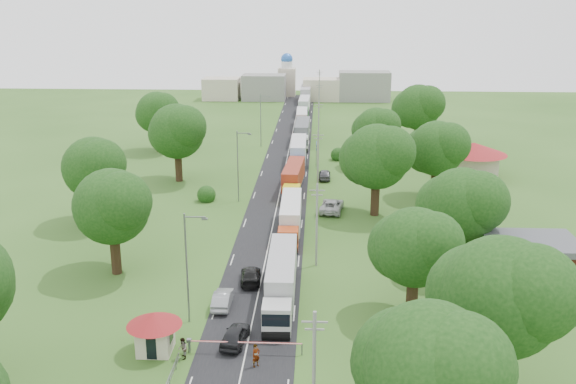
# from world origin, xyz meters

# --- Properties ---
(ground) EXTENTS (260.00, 260.00, 0.00)m
(ground) POSITION_xyz_m (0.00, 0.00, 0.00)
(ground) COLOR #2E541C
(ground) RESTS_ON ground
(road) EXTENTS (8.00, 200.00, 0.04)m
(road) POSITION_xyz_m (0.00, 20.00, 0.00)
(road) COLOR black
(road) RESTS_ON ground
(boom_barrier) EXTENTS (9.22, 0.35, 1.18)m
(boom_barrier) POSITION_xyz_m (-1.36, -25.00, 0.89)
(boom_barrier) COLOR slate
(boom_barrier) RESTS_ON ground
(guard_booth) EXTENTS (4.40, 4.40, 3.45)m
(guard_booth) POSITION_xyz_m (-7.20, -25.00, 2.16)
(guard_booth) COLOR beige
(guard_booth) RESTS_ON ground
(info_sign) EXTENTS (0.12, 3.10, 4.10)m
(info_sign) POSITION_xyz_m (5.20, 35.00, 3.00)
(info_sign) COLOR slate
(info_sign) RESTS_ON ground
(pole_0) EXTENTS (1.60, 0.24, 9.00)m
(pole_0) POSITION_xyz_m (5.50, -35.00, 4.68)
(pole_0) COLOR gray
(pole_0) RESTS_ON ground
(pole_1) EXTENTS (1.60, 0.24, 9.00)m
(pole_1) POSITION_xyz_m (5.50, -7.00, 4.68)
(pole_1) COLOR gray
(pole_1) RESTS_ON ground
(pole_2) EXTENTS (1.60, 0.24, 9.00)m
(pole_2) POSITION_xyz_m (5.50, 21.00, 4.68)
(pole_2) COLOR gray
(pole_2) RESTS_ON ground
(pole_3) EXTENTS (1.60, 0.24, 9.00)m
(pole_3) POSITION_xyz_m (5.50, 49.00, 4.68)
(pole_3) COLOR gray
(pole_3) RESTS_ON ground
(pole_4) EXTENTS (1.60, 0.24, 9.00)m
(pole_4) POSITION_xyz_m (5.50, 77.00, 4.68)
(pole_4) COLOR gray
(pole_4) RESTS_ON ground
(pole_5) EXTENTS (1.60, 0.24, 9.00)m
(pole_5) POSITION_xyz_m (5.50, 105.00, 4.68)
(pole_5) COLOR gray
(pole_5) RESTS_ON ground
(lamp_0) EXTENTS (2.03, 0.22, 10.00)m
(lamp_0) POSITION_xyz_m (-5.35, -20.00, 5.55)
(lamp_0) COLOR slate
(lamp_0) RESTS_ON ground
(lamp_1) EXTENTS (2.03, 0.22, 10.00)m
(lamp_1) POSITION_xyz_m (-5.35, 15.00, 5.55)
(lamp_1) COLOR slate
(lamp_1) RESTS_ON ground
(lamp_2) EXTENTS (2.03, 0.22, 10.00)m
(lamp_2) POSITION_xyz_m (-5.35, 50.00, 5.55)
(lamp_2) COLOR slate
(lamp_2) RESTS_ON ground
(tree_0) EXTENTS (8.80, 8.80, 11.07)m
(tree_0) POSITION_xyz_m (11.99, -37.84, 7.22)
(tree_0) COLOR #382616
(tree_0) RESTS_ON ground
(tree_1) EXTENTS (9.60, 9.60, 12.05)m
(tree_1) POSITION_xyz_m (17.99, -29.83, 7.85)
(tree_1) COLOR #382616
(tree_1) RESTS_ON ground
(tree_2) EXTENTS (8.00, 8.00, 10.10)m
(tree_2) POSITION_xyz_m (13.99, -17.86, 6.60)
(tree_2) COLOR #382616
(tree_2) RESTS_ON ground
(tree_3) EXTENTS (8.80, 8.80, 11.07)m
(tree_3) POSITION_xyz_m (19.99, -7.84, 7.22)
(tree_3) COLOR #382616
(tree_3) RESTS_ON ground
(tree_4) EXTENTS (9.60, 9.60, 12.05)m
(tree_4) POSITION_xyz_m (12.99, 10.17, 7.85)
(tree_4) COLOR #382616
(tree_4) RESTS_ON ground
(tree_5) EXTENTS (8.80, 8.80, 11.07)m
(tree_5) POSITION_xyz_m (21.99, 18.16, 7.22)
(tree_5) COLOR #382616
(tree_5) RESTS_ON ground
(tree_6) EXTENTS (8.00, 8.00, 10.10)m
(tree_6) POSITION_xyz_m (14.99, 35.14, 6.60)
(tree_6) COLOR #382616
(tree_6) RESTS_ON ground
(tree_7) EXTENTS (9.60, 9.60, 12.05)m
(tree_7) POSITION_xyz_m (23.99, 50.17, 7.85)
(tree_7) COLOR #382616
(tree_7) RESTS_ON ground
(tree_10) EXTENTS (8.80, 8.80, 11.07)m
(tree_10) POSITION_xyz_m (-15.01, -9.84, 7.22)
(tree_10) COLOR #382616
(tree_10) RESTS_ON ground
(tree_11) EXTENTS (8.80, 8.80, 11.07)m
(tree_11) POSITION_xyz_m (-22.01, 5.16, 7.22)
(tree_11) COLOR #382616
(tree_11) RESTS_ON ground
(tree_12) EXTENTS (9.60, 9.60, 12.05)m
(tree_12) POSITION_xyz_m (-16.01, 25.17, 7.85)
(tree_12) COLOR #382616
(tree_12) RESTS_ON ground
(tree_13) EXTENTS (8.80, 8.80, 11.07)m
(tree_13) POSITION_xyz_m (-24.01, 45.16, 7.22)
(tree_13) COLOR #382616
(tree_13) RESTS_ON ground
(house_brick) EXTENTS (8.60, 6.60, 5.20)m
(house_brick) POSITION_xyz_m (26.00, -12.00, 2.65)
(house_brick) COLOR maroon
(house_brick) RESTS_ON ground
(house_cream) EXTENTS (10.08, 10.08, 5.80)m
(house_cream) POSITION_xyz_m (30.00, 30.00, 3.64)
(house_cream) COLOR beige
(house_cream) RESTS_ON ground
(distant_town) EXTENTS (52.00, 8.00, 8.00)m
(distant_town) POSITION_xyz_m (0.68, 110.00, 3.49)
(distant_town) COLOR gray
(distant_town) RESTS_ON ground
(church) EXTENTS (5.00, 5.00, 12.30)m
(church) POSITION_xyz_m (-4.00, 118.00, 5.39)
(church) COLOR beige
(church) RESTS_ON ground
(truck_0) EXTENTS (2.67, 14.73, 4.08)m
(truck_0) POSITION_xyz_m (2.29, -15.47, 2.17)
(truck_0) COLOR silver
(truck_0) RESTS_ON ground
(truck_1) EXTENTS (2.48, 13.69, 3.79)m
(truck_1) POSITION_xyz_m (2.34, 2.75, 2.01)
(truck_1) COLOR #B63B14
(truck_1) RESTS_ON ground
(truck_2) EXTENTS (3.06, 13.85, 3.82)m
(truck_2) POSITION_xyz_m (1.94, 20.10, 2.03)
(truck_2) COLOR yellow
(truck_2) RESTS_ON ground
(truck_3) EXTENTS (2.61, 14.67, 4.07)m
(truck_3) POSITION_xyz_m (2.14, 36.01, 2.16)
(truck_3) COLOR #193A9B
(truck_3) RESTS_ON ground
(truck_4) EXTENTS (2.75, 15.32, 4.25)m
(truck_4) POSITION_xyz_m (2.34, 52.48, 2.25)
(truck_4) COLOR white
(truck_4) RESTS_ON ground
(truck_5) EXTENTS (2.54, 13.56, 3.76)m
(truck_5) POSITION_xyz_m (1.81, 68.75, 1.99)
(truck_5) COLOR #AB1A26
(truck_5) RESTS_ON ground
(truck_6) EXTENTS (2.68, 14.23, 3.94)m
(truck_6) POSITION_xyz_m (1.87, 86.27, 2.09)
(truck_6) COLOR #25622E
(truck_6) RESTS_ON ground
(truck_7) EXTENTS (2.72, 15.31, 4.24)m
(truck_7) POSITION_xyz_m (1.82, 105.10, 2.25)
(truck_7) COLOR #A6A6A6
(truck_7) RESTS_ON ground
(car_lane_front) EXTENTS (2.36, 4.60, 1.50)m
(car_lane_front) POSITION_xyz_m (-1.00, -23.50, 0.75)
(car_lane_front) COLOR black
(car_lane_front) RESTS_ON ground
(car_lane_mid) EXTENTS (1.58, 4.48, 1.47)m
(car_lane_mid) POSITION_xyz_m (-3.00, -16.92, 0.74)
(car_lane_mid) COLOR gray
(car_lane_mid) RESTS_ON ground
(car_lane_rear) EXTENTS (2.34, 4.94, 1.39)m
(car_lane_rear) POSITION_xyz_m (-1.00, -11.54, 0.70)
(car_lane_rear) COLOR black
(car_lane_rear) RESTS_ON ground
(car_verge_near) EXTENTS (3.59, 6.32, 1.66)m
(car_verge_near) POSITION_xyz_m (7.42, 11.12, 0.83)
(car_verge_near) COLOR beige
(car_verge_near) RESTS_ON ground
(car_verge_far) EXTENTS (1.86, 4.58, 1.56)m
(car_verge_far) POSITION_xyz_m (6.57, 27.10, 0.78)
(car_verge_far) COLOR #4C4D52
(car_verge_far) RESTS_ON ground
(pedestrian_near) EXTENTS (0.81, 0.79, 1.87)m
(pedestrian_near) POSITION_xyz_m (1.03, -26.84, 0.94)
(pedestrian_near) COLOR gray
(pedestrian_near) RESTS_ON ground
(pedestrian_booth) EXTENTS (0.89, 1.01, 1.75)m
(pedestrian_booth) POSITION_xyz_m (-4.80, -26.00, 0.88)
(pedestrian_booth) COLOR gray
(pedestrian_booth) RESTS_ON ground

